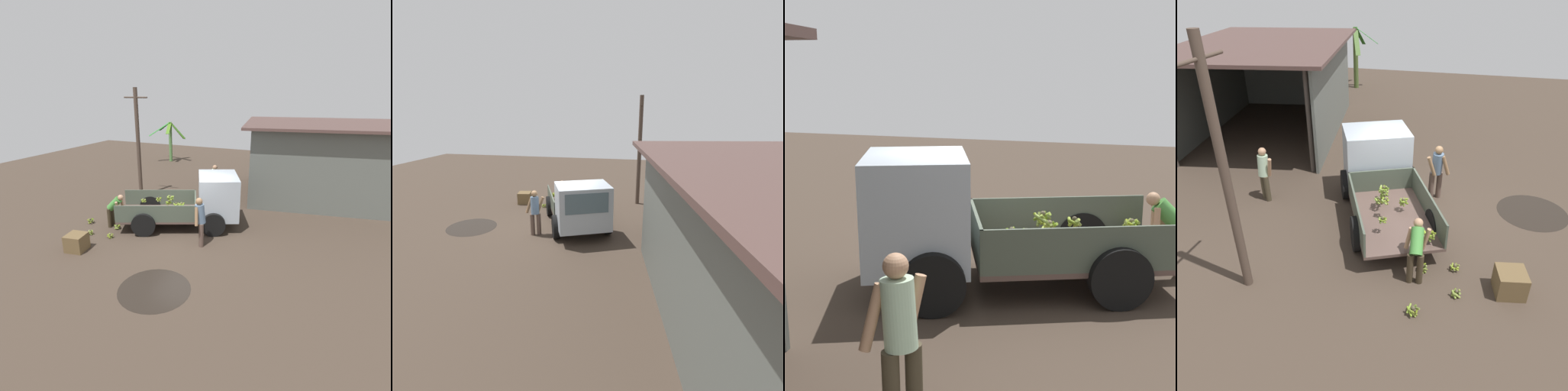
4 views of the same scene
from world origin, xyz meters
TOP-DOWN VIEW (x-y plane):
  - ground at (0.00, 0.00)m, footprint 36.00×36.00m
  - mud_patch_0 at (0.60, -3.64)m, footprint 1.99×1.99m
  - cargo_truck at (0.34, 0.90)m, footprint 4.98×3.58m
  - utility_pole at (-4.02, 2.90)m, footprint 1.25×0.19m
  - person_foreground_visitor at (0.76, -0.78)m, footprint 0.54×0.72m
  - person_worker_loading at (-2.89, -0.70)m, footprint 0.73×0.60m
  - person_bystander_near_shed at (-0.51, 4.21)m, footprint 0.57×0.61m
  - banana_bunch_on_ground_0 at (-2.71, -0.85)m, footprint 0.25×0.25m
  - banana_bunch_on_ground_1 at (-2.48, -1.59)m, footprint 0.25×0.25m
  - banana_bunch_on_ground_2 at (-3.33, -1.66)m, footprint 0.23×0.23m
  - banana_bunch_on_ground_3 at (-4.05, -0.83)m, footprint 0.29×0.29m
  - wooden_crate_0 at (-2.93, -2.76)m, footprint 0.72×0.72m

SIDE VIEW (x-z plane):
  - ground at x=0.00m, z-range 0.00..0.00m
  - mud_patch_0 at x=0.60m, z-range 0.00..0.01m
  - banana_bunch_on_ground_1 at x=-2.48m, z-range 0.01..0.19m
  - banana_bunch_on_ground_2 at x=-3.33m, z-range 0.00..0.20m
  - banana_bunch_on_ground_0 at x=-2.71m, z-range 0.01..0.22m
  - banana_bunch_on_ground_3 at x=-4.05m, z-range 0.02..0.25m
  - wooden_crate_0 at x=-2.93m, z-range 0.00..0.58m
  - person_worker_loading at x=-2.89m, z-range 0.11..1.49m
  - person_bystander_near_shed at x=-0.51m, z-range 0.09..1.78m
  - person_foreground_visitor at x=0.76m, z-range 0.10..1.84m
  - cargo_truck at x=0.34m, z-range 0.05..2.12m
  - utility_pole at x=-4.02m, z-range 0.07..5.37m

